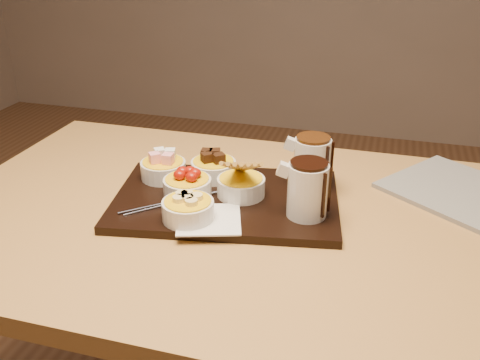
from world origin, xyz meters
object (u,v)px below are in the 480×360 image
(bowl_strawberries, at_px, (187,187))
(pitcher_milk_chocolate, at_px, (312,163))
(newspaper, at_px, (467,194))
(dining_table, at_px, (229,252))
(serving_board, at_px, (226,200))
(pitcher_dark_chocolate, at_px, (308,190))

(bowl_strawberries, xyz_separation_m, pitcher_milk_chocolate, (0.24, 0.12, 0.03))
(newspaper, bearing_deg, pitcher_milk_chocolate, -131.12)
(dining_table, height_order, pitcher_milk_chocolate, pitcher_milk_chocolate)
(dining_table, relative_size, bowl_strawberries, 12.00)
(serving_board, distance_m, pitcher_dark_chocolate, 0.19)
(dining_table, height_order, bowl_strawberries, bowl_strawberries)
(pitcher_dark_chocolate, height_order, pitcher_milk_chocolate, same)
(pitcher_milk_chocolate, bearing_deg, pitcher_dark_chocolate, -94.40)
(pitcher_dark_chocolate, distance_m, pitcher_milk_chocolate, 0.13)
(pitcher_milk_chocolate, bearing_deg, dining_table, -148.57)
(newspaper, bearing_deg, pitcher_dark_chocolate, -111.04)
(pitcher_milk_chocolate, relative_size, newspaper, 0.34)
(dining_table, height_order, serving_board, serving_board)
(dining_table, bearing_deg, bowl_strawberries, 172.76)
(serving_board, xyz_separation_m, pitcher_milk_chocolate, (0.16, 0.10, 0.06))
(serving_board, relative_size, bowl_strawberries, 4.60)
(bowl_strawberries, bearing_deg, serving_board, 13.46)
(dining_table, distance_m, pitcher_milk_chocolate, 0.26)
(bowl_strawberries, distance_m, pitcher_dark_chocolate, 0.25)
(newspaper, bearing_deg, bowl_strawberries, -125.35)
(pitcher_milk_chocolate, xyz_separation_m, newspaper, (0.33, 0.08, -0.07))
(dining_table, relative_size, pitcher_milk_chocolate, 11.23)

